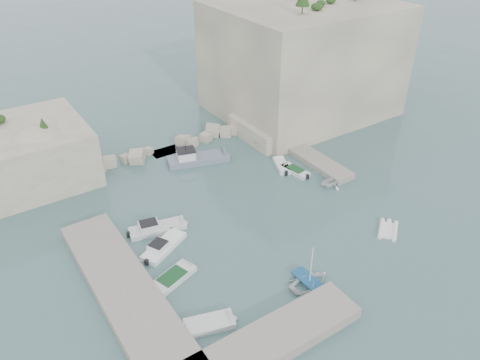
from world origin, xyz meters
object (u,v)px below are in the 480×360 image
work_boat (198,162)px  motorboat_b (164,248)px  tender_east_b (295,173)px  motorboat_e (210,326)px  inflatable_dinghy (388,231)px  tender_east_a (330,186)px  motorboat_c (173,280)px  rowboat (309,285)px  motorboat_a (158,230)px  tender_east_c (282,167)px  tender_east_d (269,147)px

work_boat → motorboat_b: bearing=-114.3°
tender_east_b → motorboat_e: bearing=117.6°
work_boat → inflatable_dinghy: bearing=-52.0°
motorboat_e → tender_east_a: (23.66, 10.62, 0.00)m
motorboat_c → motorboat_e: (0.19, -6.62, 0.00)m
motorboat_c → rowboat: bearing=-54.5°
motorboat_a → tender_east_a: (21.76, -3.74, 0.00)m
motorboat_a → rowboat: bearing=-49.4°
tender_east_a → tender_east_c: bearing=19.1°
rowboat → tender_east_a: 17.70m
motorboat_b → inflatable_dinghy: motorboat_b is taller
rowboat → tender_east_d: tender_east_d is taller
motorboat_e → tender_east_d: size_ratio=1.10×
motorboat_c → tender_east_d: (23.50, 16.40, 0.00)m
tender_east_c → tender_east_d: bearing=3.3°
rowboat → tender_east_b: size_ratio=0.95×
motorboat_e → work_boat: work_boat is taller
work_boat → motorboat_e: bearing=-101.1°
motorboat_b → inflatable_dinghy: bearing=-54.5°
tender_east_a → tender_east_d: tender_east_a is taller
tender_east_a → tender_east_c: size_ratio=0.69×
tender_east_b → tender_east_c: (-0.60, 2.09, 0.00)m
rowboat → work_boat: size_ratio=0.47×
tender_east_d → inflatable_dinghy: bearing=-164.1°
work_boat → motorboat_a: bearing=-119.8°
motorboat_e → inflatable_dinghy: motorboat_e is taller
rowboat → tender_east_c: size_ratio=0.93×
rowboat → tender_east_b: bearing=-37.1°
motorboat_c → motorboat_e: size_ratio=1.14×
tender_east_c → motorboat_a: bearing=121.9°
motorboat_a → tender_east_c: motorboat_a is taller
tender_east_d → motorboat_b: bearing=135.5°
tender_east_a → tender_east_b: tender_east_a is taller
rowboat → tender_east_a: bearing=-50.7°
tender_east_a → tender_east_c: (-2.25, 6.96, 0.00)m
inflatable_dinghy → work_boat: bearing=74.7°
motorboat_e → tender_east_a: bearing=41.0°
rowboat → work_boat: (2.57, 25.94, 0.00)m
motorboat_c → motorboat_a: 8.02m
tender_east_a → work_boat: size_ratio=0.35×
tender_east_c → motorboat_e: bearing=151.9°
tender_east_b → motorboat_b: bearing=93.9°
motorboat_b → tender_east_a: (22.50, -0.63, 0.00)m
rowboat → work_boat: work_boat is taller
rowboat → tender_east_a: tender_east_a is taller
tender_east_b → tender_east_c: same height
motorboat_a → tender_east_d: size_ratio=1.57×
motorboat_a → inflatable_dinghy: bearing=-21.9°
motorboat_c → work_boat: bearing=36.0°
motorboat_c → inflatable_dinghy: bearing=-33.7°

